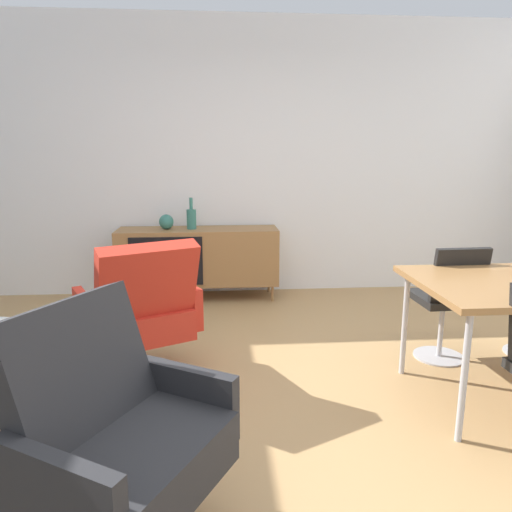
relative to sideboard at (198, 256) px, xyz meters
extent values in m
plane|color=tan|center=(0.49, -2.30, -0.44)|extent=(8.32, 8.32, 0.00)
cube|color=white|center=(0.49, 0.30, 0.96)|extent=(6.80, 0.12, 2.80)
cube|color=olive|center=(0.00, 0.00, 0.00)|extent=(1.60, 0.44, 0.56)
cube|color=black|center=(-0.30, -0.22, 0.00)|extent=(0.70, 0.01, 0.48)
cylinder|color=olive|center=(-0.74, -0.17, -0.36)|extent=(0.03, 0.03, 0.16)
cylinder|color=olive|center=(0.74, -0.17, -0.36)|extent=(0.03, 0.03, 0.16)
cylinder|color=olive|center=(-0.74, 0.17, -0.36)|extent=(0.03, 0.03, 0.16)
cylinder|color=olive|center=(0.74, 0.17, -0.36)|extent=(0.03, 0.03, 0.16)
ellipsoid|color=#337266|center=(-0.31, 0.00, 0.35)|extent=(0.14, 0.14, 0.15)
cylinder|color=#337266|center=(-0.06, 0.00, 0.38)|extent=(0.09, 0.09, 0.19)
cylinder|color=#337266|center=(-0.06, 0.00, 0.53)|extent=(0.03, 0.03, 0.12)
cylinder|color=#B7B7BC|center=(1.44, -2.62, -0.09)|extent=(0.04, 0.04, 0.70)
cylinder|color=#B7B7BC|center=(1.44, -1.84, -0.09)|extent=(0.04, 0.04, 0.70)
cube|color=black|center=(1.81, -1.61, 0.01)|extent=(0.42, 0.42, 0.05)
cube|color=black|center=(1.81, -1.79, 0.23)|extent=(0.38, 0.10, 0.38)
cylinder|color=#B7B7BC|center=(1.81, -1.61, -0.23)|extent=(0.04, 0.04, 0.42)
cylinder|color=#B7B7BC|center=(1.81, -1.61, -0.43)|extent=(0.36, 0.36, 0.01)
cube|color=red|center=(-0.33, -1.71, -0.06)|extent=(0.78, 0.77, 0.20)
cube|color=red|center=(-0.22, -1.92, 0.25)|extent=(0.66, 0.50, 0.51)
cube|color=red|center=(-0.03, -1.56, 0.02)|extent=(0.27, 0.48, 0.28)
cube|color=red|center=(-0.63, -1.85, 0.02)|extent=(0.27, 0.48, 0.28)
cylinder|color=#B7B7BC|center=(-0.33, -1.71, -0.30)|extent=(0.06, 0.06, 0.28)
cylinder|color=#B7B7BC|center=(-0.33, -1.71, -0.43)|extent=(0.48, 0.48, 0.02)
cube|color=#262628|center=(-0.12, -3.19, -0.06)|extent=(0.79, 0.80, 0.20)
cube|color=#262628|center=(-0.32, -3.07, 0.25)|extent=(0.54, 0.65, 0.51)
cube|color=#262628|center=(-0.28, -3.47, 0.02)|extent=(0.46, 0.31, 0.28)
cube|color=#262628|center=(0.05, -2.90, 0.02)|extent=(0.46, 0.31, 0.28)
camera|label=1|loc=(0.21, -4.75, 1.02)|focal=33.42mm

